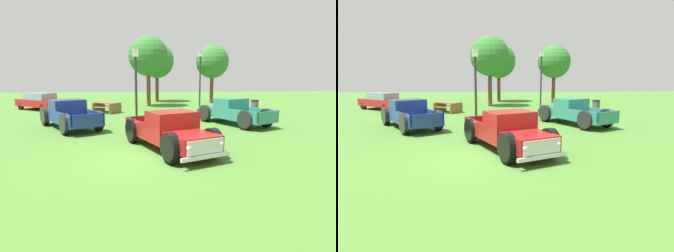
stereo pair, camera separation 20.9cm
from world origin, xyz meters
TOP-DOWN VIEW (x-y plane):
  - ground_plane at (0.00, 0.00)m, footprint 80.00×80.00m
  - pickup_truck_foreground at (1.09, 0.66)m, footprint 3.50×5.15m
  - pickup_truck_behind_left at (5.07, 6.55)m, footprint 3.71×5.08m
  - pickup_truck_behind_right at (-4.04, 6.05)m, footprint 4.17×5.09m
  - sedan_distant_a at (-8.41, 14.46)m, footprint 4.38×3.81m
  - lamp_post_near at (4.31, 11.76)m, footprint 0.36×0.36m
  - lamp_post_far at (-0.31, 4.89)m, footprint 0.36×0.36m
  - picnic_table at (-2.73, 12.21)m, footprint 2.31×2.22m
  - trash_can at (8.56, 11.54)m, footprint 0.59×0.59m
  - oak_tree_east at (0.53, 16.65)m, footprint 3.57×3.57m
  - oak_tree_west at (1.53, 21.27)m, footprint 3.63×3.63m
  - oak_tree_center at (7.02, 19.19)m, footprint 3.29×3.29m

SIDE VIEW (x-z plane):
  - ground_plane at x=0.00m, z-range 0.00..0.00m
  - trash_can at x=8.56m, z-range 0.00..0.95m
  - picnic_table at x=-2.73m, z-range 0.10..0.88m
  - pickup_truck_behind_left at x=5.07m, z-range -0.03..1.45m
  - pickup_truck_foreground at x=1.09m, z-range -0.03..1.45m
  - pickup_truck_behind_right at x=-4.04m, z-range -0.03..1.48m
  - sedan_distant_a at x=-8.41m, z-range 0.03..1.43m
  - lamp_post_far at x=-0.31m, z-range 0.10..4.21m
  - lamp_post_near at x=4.31m, z-range 0.11..4.71m
  - oak_tree_center at x=7.02m, z-range 1.23..7.05m
  - oak_tree_west at x=1.53m, z-range 1.24..7.39m
  - oak_tree_east at x=0.53m, z-range 1.35..7.66m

